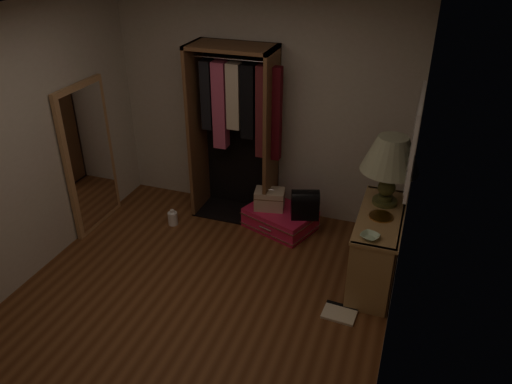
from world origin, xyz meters
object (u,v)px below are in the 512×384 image
floor_mirror (90,158)px  black_bag (305,203)px  pink_suitcase (280,219)px  open_wardrobe (237,120)px  train_case (270,199)px  console_bookshelf (377,244)px  table_lamp (391,156)px  white_jug (173,218)px

floor_mirror → black_bag: bearing=13.2°
floor_mirror → pink_suitcase: (2.08, 0.60, -0.73)m
open_wardrobe → train_case: open_wardrobe is taller
open_wardrobe → console_bookshelf: bearing=-22.8°
pink_suitcase → floor_mirror: bearing=-143.5°
pink_suitcase → table_lamp: 1.67m
open_wardrobe → pink_suitcase: 1.26m
console_bookshelf → pink_suitcase: (-1.17, 0.57, -0.28)m
console_bookshelf → train_case: size_ratio=2.93×
black_bag → table_lamp: size_ratio=0.49×
console_bookshelf → open_wardrobe: 2.07m
floor_mirror → train_case: floor_mirror is taller
black_bag → white_jug: (-1.52, -0.32, -0.32)m
open_wardrobe → train_case: 0.99m
open_wardrobe → pink_suitcase: size_ratio=2.23×
open_wardrobe → table_lamp: bearing=-16.8°
pink_suitcase → white_jug: 1.28m
black_bag → table_lamp: table_lamp is taller
open_wardrobe → floor_mirror: (-1.49, -0.77, -0.37)m
train_case → table_lamp: table_lamp is taller
train_case → open_wardrobe: bearing=149.0°
pink_suitcase → white_jug: pink_suitcase is taller
pink_suitcase → white_jug: (-1.22, -0.36, -0.03)m
floor_mirror → pink_suitcase: bearing=16.1°
train_case → table_lamp: (1.30, -0.37, 0.91)m
console_bookshelf → black_bag: console_bookshelf is taller
open_wardrobe → black_bag: (0.88, -0.21, -0.81)m
pink_suitcase → table_lamp: size_ratio=1.27×
pink_suitcase → train_case: (-0.14, 0.01, 0.24)m
console_bookshelf → train_case: console_bookshelf is taller
white_jug → pink_suitcase: bearing=16.3°
black_bag → table_lamp: bearing=-38.0°
white_jug → open_wardrobe: bearing=39.6°
open_wardrobe → floor_mirror: open_wardrobe is taller
black_bag → floor_mirror: bearing=175.1°
white_jug → floor_mirror: bearing=-164.2°
white_jug → black_bag: bearing=11.7°
floor_mirror → white_jug: 1.17m
console_bookshelf → train_case: (-1.30, 0.57, -0.04)m
floor_mirror → table_lamp: floor_mirror is taller
train_case → white_jug: 1.18m
console_bookshelf → white_jug: size_ratio=5.66×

